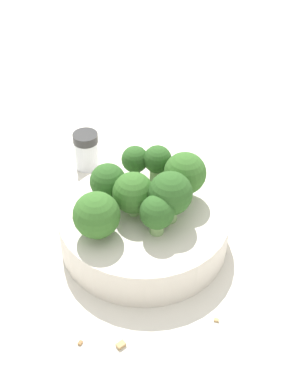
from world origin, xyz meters
name	(u,v)px	position (x,y,z in m)	size (l,w,h in m)	color
ground_plane	(144,242)	(0.00, 0.00, 0.00)	(3.00, 3.00, 0.00)	silver
bowl	(144,228)	(0.00, 0.00, 0.02)	(0.20, 0.20, 0.05)	silver
broccoli_floret_0	(133,193)	(-0.01, 0.01, 0.08)	(0.05, 0.05, 0.05)	#8EB770
broccoli_floret_1	(97,216)	(-0.06, 0.02, 0.08)	(0.05, 0.05, 0.06)	#7A9E5B
broccoli_floret_2	(157,213)	(-0.02, -0.03, 0.08)	(0.04, 0.04, 0.05)	#84AD66
broccoli_floret_3	(170,194)	(0.01, -0.03, 0.09)	(0.05, 0.05, 0.06)	#84AD66
broccoli_floret_4	(108,182)	(-0.01, 0.05, 0.08)	(0.04, 0.04, 0.05)	#84AD66
broccoli_floret_5	(158,162)	(0.06, 0.02, 0.08)	(0.03, 0.03, 0.05)	#8EB770
broccoli_floret_6	(135,160)	(0.05, 0.04, 0.08)	(0.03, 0.03, 0.05)	#8EB770
broccoli_floret_7	(185,174)	(0.05, -0.02, 0.08)	(0.05, 0.05, 0.06)	#7A9E5B
pepper_shaker	(86,150)	(0.08, 0.15, 0.03)	(0.03, 0.03, 0.06)	silver
almond_crumb_0	(216,319)	(-0.06, -0.13, 0.00)	(0.01, 0.00, 0.01)	tan
almond_crumb_1	(184,168)	(0.15, 0.03, 0.00)	(0.01, 0.01, 0.01)	#AD7F4C
almond_crumb_2	(121,344)	(-0.14, -0.06, 0.00)	(0.01, 0.01, 0.01)	tan
almond_crumb_3	(80,342)	(-0.16, -0.02, 0.00)	(0.01, 0.00, 0.01)	olive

